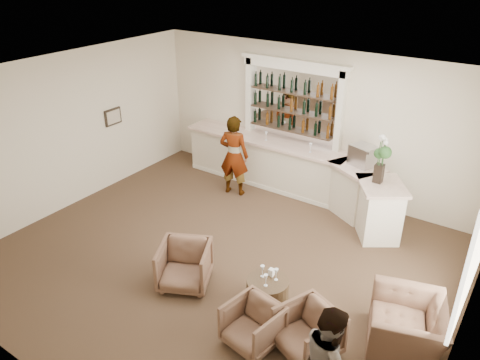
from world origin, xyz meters
name	(u,v)px	position (x,y,z in m)	size (l,w,h in m)	color
ground	(222,259)	(0.00, 0.00, 0.00)	(8.00, 8.00, 0.00)	#503928
room_shell	(251,130)	(0.16, 0.71, 2.34)	(8.04, 7.02, 3.32)	beige
bar_counter	(293,171)	(-0.16, 3.00, 0.57)	(5.72, 1.80, 1.14)	white
back_bar_alcove	(292,102)	(-0.50, 3.41, 2.03)	(2.64, 0.25, 3.00)	white
cocktail_table	(267,293)	(1.34, -0.59, 0.25)	(0.67, 0.67, 0.50)	#47351E
sommelier	(234,156)	(-1.31, 2.27, 0.94)	(0.68, 0.45, 1.88)	gray
armchair_left	(184,265)	(-0.09, -0.92, 0.38)	(0.82, 0.85, 0.77)	brown
armchair_center	(253,325)	(1.58, -1.39, 0.34)	(0.72, 0.74, 0.67)	brown
armchair_right	(308,332)	(2.30, -1.09, 0.36)	(0.77, 0.79, 0.72)	brown
armchair_far	(406,326)	(3.40, -0.21, 0.37)	(1.15, 1.01, 0.75)	brown
espresso_machine	(363,155)	(1.40, 3.00, 1.35)	(0.48, 0.40, 0.42)	#AAAAAF
flower_vase	(381,156)	(1.94, 2.42, 1.68)	(0.26, 0.26, 0.97)	black
wine_glass_bar_left	(310,148)	(0.22, 2.99, 1.25)	(0.07, 0.07, 0.21)	white
wine_glass_bar_right	(266,136)	(-0.95, 3.05, 1.25)	(0.07, 0.07, 0.21)	white
wine_glass_tbl_a	(262,271)	(1.22, -0.56, 0.60)	(0.07, 0.07, 0.21)	white
wine_glass_tbl_b	(276,275)	(1.44, -0.51, 0.60)	(0.07, 0.07, 0.21)	white
wine_glass_tbl_c	(266,280)	(1.38, -0.72, 0.60)	(0.07, 0.07, 0.21)	white
napkin_holder	(271,272)	(1.32, -0.45, 0.56)	(0.08, 0.08, 0.12)	white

